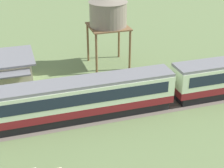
# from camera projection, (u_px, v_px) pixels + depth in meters

# --- Properties ---
(passenger_train) EXTENTS (76.18, 2.88, 4.10)m
(passenger_train) POSITION_uv_depth(u_px,v_px,m) (174.00, 84.00, 35.95)
(passenger_train) COLOR maroon
(passenger_train) RESTS_ON ground_plane
(railway_track) EXTENTS (127.58, 3.60, 0.04)m
(railway_track) POSITION_uv_depth(u_px,v_px,m) (80.00, 118.00, 34.24)
(railway_track) COLOR #665B51
(railway_track) RESTS_ON ground_plane
(water_tower) EXTENTS (4.91, 4.91, 8.97)m
(water_tower) POSITION_uv_depth(u_px,v_px,m) (108.00, 13.00, 42.88)
(water_tower) COLOR brown
(water_tower) RESTS_ON ground_plane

